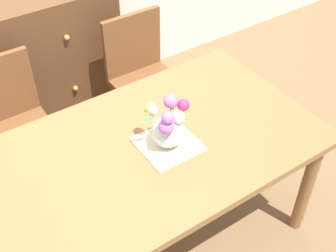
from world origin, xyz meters
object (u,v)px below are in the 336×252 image
at_px(flower_vase, 168,126).
at_px(dresser, 18,72).
at_px(dining_table, 152,158).
at_px(chair_left, 12,121).
at_px(chair_right, 142,72).

bearing_deg(flower_vase, dresser, 102.45).
height_order(dining_table, flower_vase, flower_vase).
xyz_separation_m(chair_left, dresser, (0.22, 0.50, -0.02)).
relative_size(chair_left, chair_right, 1.00).
distance_m(dining_table, dresser, 1.36).
relative_size(chair_left, dresser, 0.64).
xyz_separation_m(dining_table, dresser, (-0.23, 1.33, -0.16)).
bearing_deg(chair_right, dining_table, 61.58).
xyz_separation_m(dining_table, flower_vase, (0.07, -0.04, 0.21)).
relative_size(dining_table, dresser, 1.18).
distance_m(chair_left, dresser, 0.54).
relative_size(dining_table, chair_right, 1.85).
bearing_deg(chair_right, flower_vase, 66.43).
relative_size(dining_table, chair_left, 1.85).
height_order(chair_left, chair_right, same).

